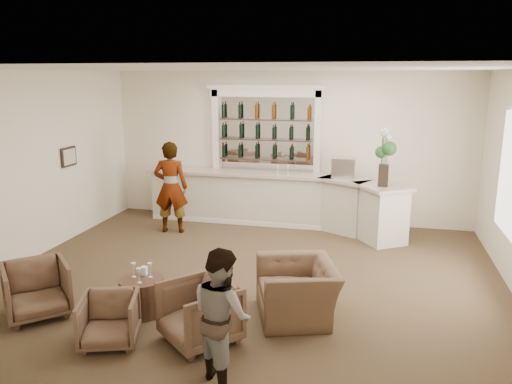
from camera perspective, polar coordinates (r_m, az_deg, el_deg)
ground at (r=8.22m, az=-0.74°, el=-9.74°), size 8.00×8.00×0.00m
room_shell at (r=8.27m, az=1.54°, el=7.18°), size 8.04×7.02×3.32m
bar_counter at (r=10.86m, az=2.33°, el=-0.85°), size 5.72×1.80×1.14m
back_bar_alcove at (r=11.07m, az=1.10°, el=7.10°), size 2.64×0.25×3.00m
cocktail_table at (r=7.17m, az=-12.90°, el=-11.50°), size 0.61×0.61×0.50m
sommelier at (r=10.43m, az=-9.71°, el=0.53°), size 0.76×0.57×1.91m
guest at (r=5.43m, az=-3.93°, el=-13.84°), size 0.91×0.90×1.48m
armchair_left at (r=7.49m, az=-23.79°, el=-10.17°), size 1.15×1.15×0.75m
armchair_center at (r=6.49m, az=-16.44°, el=-13.85°), size 0.85×0.86×0.62m
armchair_right at (r=6.29m, az=-6.48°, el=-13.55°), size 1.17×1.17×0.76m
armchair_far at (r=6.88m, az=4.72°, el=-11.14°), size 1.33×1.42×0.75m
espresso_machine at (r=10.48m, az=9.97°, el=2.78°), size 0.47×0.39×0.41m
flower_vase at (r=9.73m, az=14.47°, el=4.24°), size 0.29×0.29×1.10m
wine_glass_bar_left at (r=10.65m, az=3.67°, el=2.56°), size 0.07×0.07×0.21m
wine_glass_bar_right at (r=10.65m, az=2.52°, el=2.57°), size 0.07×0.07×0.21m
wine_glass_tbl_a at (r=7.11m, az=-13.81°, el=-8.66°), size 0.07×0.07×0.21m
wine_glass_tbl_b at (r=7.05m, az=-12.02°, el=-8.73°), size 0.07×0.07×0.21m
wine_glass_tbl_c at (r=6.91m, az=-13.23°, el=-9.28°), size 0.07×0.07×0.21m
napkin_holder at (r=7.17m, az=-12.67°, el=-8.78°), size 0.08×0.08×0.12m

